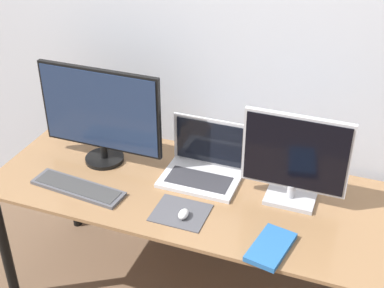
{
  "coord_description": "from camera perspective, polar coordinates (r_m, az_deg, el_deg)",
  "views": [
    {
      "loc": [
        0.72,
        -1.51,
        2.18
      ],
      "look_at": [
        0.01,
        0.38,
        0.95
      ],
      "focal_mm": 50.0,
      "sensor_mm": 36.0,
      "label": 1
    }
  ],
  "objects": [
    {
      "name": "monitor_left",
      "position": [
        2.59,
        -9.74,
        3.12
      ],
      "size": [
        0.62,
        0.19,
        0.49
      ],
      "color": "black",
      "rests_on": "desk"
    },
    {
      "name": "keyboard",
      "position": [
        2.53,
        -12.07,
        -4.59
      ],
      "size": [
        0.46,
        0.17,
        0.02
      ],
      "color": "#4C4C51",
      "rests_on": "desk"
    },
    {
      "name": "mouse",
      "position": [
        2.3,
        -0.91,
        -7.48
      ],
      "size": [
        0.04,
        0.07,
        0.03
      ],
      "color": "silver",
      "rests_on": "mousepad"
    },
    {
      "name": "wall_back",
      "position": [
        2.6,
        3.25,
        10.27
      ],
      "size": [
        7.0,
        0.05,
        2.5
      ],
      "color": "silver",
      "rests_on": "ground_plane"
    },
    {
      "name": "book",
      "position": [
        2.18,
        8.4,
        -10.82
      ],
      "size": [
        0.17,
        0.26,
        0.02
      ],
      "color": "#235B9E",
      "rests_on": "desk"
    },
    {
      "name": "mousepad",
      "position": [
        2.34,
        -1.21,
        -7.34
      ],
      "size": [
        0.24,
        0.2,
        0.0
      ],
      "color": "#47474C",
      "rests_on": "desk"
    },
    {
      "name": "monitor_right",
      "position": [
        2.33,
        10.91,
        -1.61
      ],
      "size": [
        0.46,
        0.15,
        0.43
      ],
      "color": "#B2B2B7",
      "rests_on": "desk"
    },
    {
      "name": "laptop",
      "position": [
        2.54,
        1.28,
        -2.11
      ],
      "size": [
        0.36,
        0.26,
        0.27
      ],
      "color": "silver",
      "rests_on": "desk"
    },
    {
      "name": "desk",
      "position": [
        2.54,
        -0.21,
        -6.46
      ],
      "size": [
        1.87,
        0.75,
        0.72
      ],
      "color": "olive",
      "rests_on": "ground_plane"
    }
  ]
}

